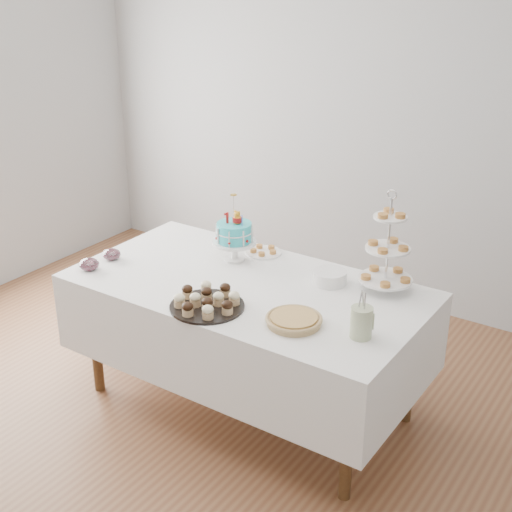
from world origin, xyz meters
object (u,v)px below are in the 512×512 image
Objects in this scene: plate_stack at (330,277)px; cupcake_tray at (207,300)px; table at (247,321)px; pastry_plate at (264,251)px; utensil_pitcher at (361,321)px; jam_bowl_a at (89,264)px; pie at (294,320)px; tiered_stand at (388,249)px; birthday_cake at (234,243)px; jam_bowl_b at (112,254)px.

cupcake_tray is at bearing -122.30° from plate_stack.
table is at bearing 87.92° from cupcake_tray.
utensil_pitcher is at bearing -31.93° from pastry_plate.
cupcake_tray is at bearing -78.99° from pastry_plate.
cupcake_tray is 3.37× the size of jam_bowl_a.
pie is 0.50× the size of tiered_stand.
utensil_pitcher is at bearing 6.06° from jam_bowl_a.
tiered_stand is at bearing 25.11° from jam_bowl_a.
birthday_cake is 0.83m from jam_bowl_a.
table is 0.43m from cupcake_tray.
birthday_cake is 0.71× the size of tiered_stand.
pie is 1.19× the size of utensil_pitcher.
tiered_stand is at bearing -11.32° from birthday_cake.
jam_bowl_a is at bearing -156.59° from birthday_cake.
plate_stack is 0.86× the size of pastry_plate.
cupcake_tray is 0.97m from tiered_stand.
plate_stack is (0.38, 0.59, -0.01)m from cupcake_tray.
plate_stack is 0.78× the size of utensil_pitcher.
tiered_stand is 1.58m from jam_bowl_b.
birthday_cake reaches higher than table.
tiered_stand reaches higher than utensil_pitcher.
tiered_stand is 3.05× the size of plate_stack.
birthday_cake is 3.72× the size of jam_bowl_b.
cupcake_tray is at bearing -92.08° from table.
birthday_cake reaches higher than jam_bowl_b.
birthday_cake is at bearing -115.86° from pastry_plate.
tiered_stand is at bearing 46.52° from cupcake_tray.
table is 5.06× the size of cupcake_tray.
utensil_pitcher reaches higher than jam_bowl_a.
plate_stack is 1.34m from jam_bowl_a.
pie is at bearing 11.71° from cupcake_tray.
jam_bowl_a is (-1.20, -0.60, -0.00)m from plate_stack.
pie is 1.52× the size of plate_stack.
cupcake_tray reaches higher than pie.
pie is 1.28m from jam_bowl_a.
jam_bowl_b is at bearing 90.00° from jam_bowl_a.
cupcake_tray is at bearing -11.74° from jam_bowl_b.
pastry_plate reaches higher than table.
pastry_plate is at bearing 132.88° from pie.
cupcake_tray is 1.37× the size of pie.
jam_bowl_a is (-0.60, -0.56, -0.07)m from birthday_cake.
tiered_stand is 2.38× the size of utensil_pitcher.
pastry_plate is at bearing 176.78° from tiered_stand.
table is at bearing -62.76° from birthday_cake.
tiered_stand is at bearing 84.84° from utensil_pitcher.
pastry_plate is 2.01× the size of jam_bowl_b.
utensil_pitcher is (0.40, -0.43, 0.05)m from plate_stack.
utensil_pitcher is at bearing -0.26° from jam_bowl_b.
jam_bowl_b is (0.00, 0.18, -0.00)m from jam_bowl_a.
jam_bowl_a reaches higher than pastry_plate.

